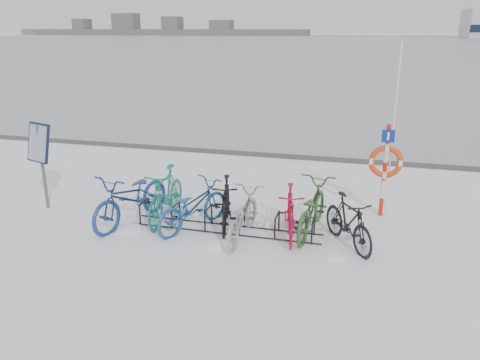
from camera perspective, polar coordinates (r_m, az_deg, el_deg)
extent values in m
plane|color=white|center=(9.70, -1.83, -6.08)|extent=(900.00, 900.00, 0.00)
cube|color=#A3AEB8|center=(163.54, 14.61, 16.07)|extent=(400.00, 298.00, 0.02)
cube|color=#3F3F42|center=(15.12, 4.61, 2.97)|extent=(400.00, 0.25, 0.10)
cylinder|color=black|center=(10.06, -12.10, -4.22)|extent=(0.04, 0.04, 0.44)
cylinder|color=black|center=(10.43, -11.02, -3.35)|extent=(0.04, 0.04, 0.44)
cylinder|color=black|center=(10.17, -11.63, -2.63)|extent=(0.04, 0.44, 0.04)
cylinder|color=black|center=(9.77, -8.31, -4.68)|extent=(0.04, 0.04, 0.44)
cylinder|color=black|center=(10.15, -7.35, -3.77)|extent=(0.04, 0.04, 0.44)
cylinder|color=black|center=(9.88, -7.87, -3.04)|extent=(0.04, 0.44, 0.04)
cylinder|color=black|center=(9.53, -4.31, -5.15)|extent=(0.04, 0.04, 0.44)
cylinder|color=black|center=(9.91, -3.47, -4.19)|extent=(0.04, 0.04, 0.44)
cylinder|color=black|center=(9.63, -3.91, -3.45)|extent=(0.04, 0.44, 0.04)
cylinder|color=black|center=(9.33, -0.10, -5.62)|extent=(0.04, 0.04, 0.44)
cylinder|color=black|center=(9.72, 0.57, -4.61)|extent=(0.04, 0.04, 0.44)
cylinder|color=black|center=(9.44, 0.24, -3.87)|extent=(0.04, 0.44, 0.04)
cylinder|color=black|center=(9.18, 4.26, -6.06)|extent=(0.04, 0.04, 0.44)
cylinder|color=black|center=(9.58, 4.76, -5.02)|extent=(0.04, 0.04, 0.44)
cylinder|color=black|center=(9.30, 4.55, -4.29)|extent=(0.04, 0.44, 0.04)
cylinder|color=black|center=(9.09, 8.75, -6.49)|extent=(0.04, 0.04, 0.44)
cylinder|color=black|center=(9.50, 9.06, -5.42)|extent=(0.04, 0.04, 0.44)
cylinder|color=black|center=(9.21, 8.97, -4.69)|extent=(0.04, 0.44, 0.04)
cylinder|color=black|center=(9.50, -2.21, -6.49)|extent=(4.00, 0.03, 0.03)
cylinder|color=black|center=(9.89, -1.46, -5.47)|extent=(4.00, 0.03, 0.03)
cylinder|color=#595B5E|center=(11.45, -22.90, 1.39)|extent=(0.07, 0.07, 1.92)
cube|color=black|center=(11.29, -23.35, 4.20)|extent=(0.71, 0.44, 0.87)
cube|color=#8C99AD|center=(11.26, -23.47, 4.15)|extent=(0.62, 0.35, 0.78)
cylinder|color=red|center=(10.81, 16.81, -3.11)|extent=(0.09, 0.09, 0.41)
cylinder|color=silver|center=(10.68, 17.01, -1.06)|extent=(0.09, 0.09, 0.41)
cylinder|color=red|center=(10.56, 17.21, 1.04)|extent=(0.09, 0.09, 0.41)
cylinder|color=silver|center=(10.45, 17.41, 3.19)|extent=(0.09, 0.09, 0.41)
cylinder|color=red|center=(10.36, 17.62, 5.38)|extent=(0.09, 0.09, 0.41)
torus|color=red|center=(10.41, 17.34, 2.13)|extent=(0.72, 0.12, 0.72)
cube|color=navy|center=(10.29, 17.62, 5.13)|extent=(0.26, 0.03, 0.26)
cylinder|color=silver|center=(10.41, 18.14, 5.49)|extent=(0.03, 0.03, 3.72)
cube|color=#4F4F4F|center=(295.14, -10.06, 17.32)|extent=(180.00, 12.00, 3.50)
cube|color=#4F4F4F|center=(308.81, -15.42, 17.69)|extent=(24.00, 10.00, 8.00)
cube|color=#4F4F4F|center=(283.99, -4.30, 18.17)|extent=(20.00, 10.00, 6.00)
imported|color=navy|center=(10.13, -13.06, -1.91)|extent=(1.31, 2.37, 1.18)
imported|color=#14746A|center=(10.14, -9.04, -1.61)|extent=(0.63, 1.99, 1.18)
imported|color=#1C4791|center=(9.67, -5.78, -2.98)|extent=(1.43, 2.04, 1.02)
imported|color=black|center=(9.66, -1.72, -2.75)|extent=(0.89, 1.85, 1.07)
imported|color=#97999E|center=(9.19, 0.25, -4.15)|extent=(0.73, 1.91, 0.99)
imported|color=#AE092C|center=(9.31, 6.14, -3.78)|extent=(0.81, 1.79, 1.04)
imported|color=#2B572A|center=(9.53, 8.68, -3.22)|extent=(0.96, 2.14, 1.08)
imported|color=black|center=(9.09, 13.07, -4.80)|extent=(1.31, 1.67, 1.01)
ellipsoid|color=white|center=(9.07, -2.71, -7.89)|extent=(0.58, 0.58, 0.20)
ellipsoid|color=white|center=(10.10, 5.73, -5.16)|extent=(0.52, 0.52, 0.18)
ellipsoid|color=white|center=(9.57, 14.18, -7.01)|extent=(0.49, 0.49, 0.17)
ellipsoid|color=white|center=(8.80, 11.58, -9.12)|extent=(0.47, 0.47, 0.16)
ellipsoid|color=white|center=(10.64, -5.40, -3.92)|extent=(0.49, 0.49, 0.17)
ellipsoid|color=white|center=(10.70, -14.53, -4.31)|extent=(0.44, 0.44, 0.15)
ellipsoid|color=white|center=(9.97, 3.06, -5.41)|extent=(0.38, 0.38, 0.13)
ellipsoid|color=white|center=(9.97, -13.32, -5.90)|extent=(0.56, 0.56, 0.20)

